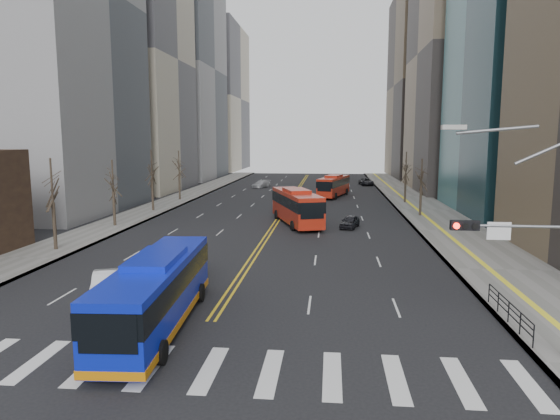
# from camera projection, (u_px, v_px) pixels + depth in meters

# --- Properties ---
(ground) EXTENTS (220.00, 220.00, 0.00)m
(ground) POSITION_uv_depth(u_px,v_px,m) (180.00, 368.00, 19.45)
(ground) COLOR black
(sidewalk_right) EXTENTS (7.00, 130.00, 0.15)m
(sidewalk_right) POSITION_uv_depth(u_px,v_px,m) (425.00, 210.00, 61.99)
(sidewalk_right) COLOR slate
(sidewalk_right) RESTS_ON ground
(sidewalk_left) EXTENTS (5.00, 130.00, 0.15)m
(sidewalk_left) POSITION_uv_depth(u_px,v_px,m) (160.00, 206.00, 65.41)
(sidewalk_left) COLOR slate
(sidewalk_left) RESTS_ON ground
(crosswalk) EXTENTS (26.70, 4.00, 0.01)m
(crosswalk) POSITION_uv_depth(u_px,v_px,m) (180.00, 368.00, 19.45)
(crosswalk) COLOR silver
(crosswalk) RESTS_ON ground
(centerline) EXTENTS (0.55, 100.00, 0.01)m
(centerline) POSITION_uv_depth(u_px,v_px,m) (291.00, 199.00, 73.61)
(centerline) COLOR gold
(centerline) RESTS_ON ground
(office_towers) EXTENTS (83.00, 134.00, 58.00)m
(office_towers) POSITION_uv_depth(u_px,v_px,m) (299.00, 48.00, 83.50)
(office_towers) COLOR gray
(office_towers) RESTS_ON ground
(signal_mast) EXTENTS (5.37, 0.37, 9.39)m
(signal_mast) POSITION_uv_depth(u_px,v_px,m) (537.00, 243.00, 19.34)
(signal_mast) COLOR slate
(signal_mast) RESTS_ON ground
(pedestrian_railing) EXTENTS (0.06, 6.06, 1.02)m
(pedestrian_railing) POSITION_uv_depth(u_px,v_px,m) (509.00, 309.00, 23.80)
(pedestrian_railing) COLOR black
(pedestrian_railing) RESTS_ON sidewalk_right
(street_trees) EXTENTS (35.20, 47.20, 7.60)m
(street_trees) POSITION_uv_depth(u_px,v_px,m) (210.00, 176.00, 53.50)
(street_trees) COLOR #2E231C
(street_trees) RESTS_ON ground
(blue_bus) EXTENTS (3.32, 12.18, 3.51)m
(blue_bus) POSITION_uv_depth(u_px,v_px,m) (157.00, 290.00, 23.35)
(blue_bus) COLOR #0C1FBF
(blue_bus) RESTS_ON ground
(red_bus_near) EXTENTS (6.28, 11.94, 3.69)m
(red_bus_near) POSITION_uv_depth(u_px,v_px,m) (296.00, 205.00, 51.93)
(red_bus_near) COLOR #A42111
(red_bus_near) RESTS_ON ground
(red_bus_far) EXTENTS (5.16, 10.81, 3.36)m
(red_bus_far) POSITION_uv_depth(u_px,v_px,m) (334.00, 185.00, 76.42)
(red_bus_far) COLOR #A42111
(red_bus_far) RESTS_ON ground
(car_white) EXTENTS (2.81, 4.43, 1.38)m
(car_white) POSITION_uv_depth(u_px,v_px,m) (107.00, 284.00, 28.30)
(car_white) COLOR silver
(car_white) RESTS_ON ground
(car_dark_mid) EXTENTS (2.39, 3.96, 1.26)m
(car_dark_mid) POSITION_uv_depth(u_px,v_px,m) (350.00, 222.00, 49.91)
(car_dark_mid) COLOR black
(car_dark_mid) RESTS_ON ground
(car_silver) EXTENTS (3.40, 4.88, 1.31)m
(car_silver) POSITION_uv_depth(u_px,v_px,m) (261.00, 184.00, 91.00)
(car_silver) COLOR #ADAEB3
(car_silver) RESTS_ON ground
(car_dark_far) EXTENTS (2.81, 5.14, 1.36)m
(car_dark_far) POSITION_uv_depth(u_px,v_px,m) (366.00, 182.00, 95.49)
(car_dark_far) COLOR black
(car_dark_far) RESTS_ON ground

